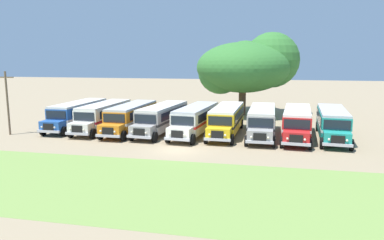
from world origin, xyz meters
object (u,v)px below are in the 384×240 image
parked_bus_slot_1 (104,115)px  parked_bus_slot_3 (162,117)px  parked_bus_slot_7 (297,122)px  broad_shade_tree (247,66)px  parked_bus_slot_4 (196,119)px  parked_bus_slot_6 (262,120)px  parked_bus_slot_2 (131,116)px  parked_bus_slot_5 (227,119)px  parked_bus_slot_0 (78,113)px  utility_pole (7,101)px  parked_bus_slot_8 (332,122)px

parked_bus_slot_1 → parked_bus_slot_3: (6.75, -0.15, 0.00)m
parked_bus_slot_1 → parked_bus_slot_7: size_ratio=0.99×
parked_bus_slot_3 → parked_bus_slot_7: 13.81m
parked_bus_slot_1 → broad_shade_tree: 21.18m
parked_bus_slot_4 → parked_bus_slot_6: same height
parked_bus_slot_2 → parked_bus_slot_4: bearing=90.2°
parked_bus_slot_4 → parked_bus_slot_5: (3.13, 0.64, 0.00)m
parked_bus_slot_0 → parked_bus_slot_4: (13.79, -0.80, 0.00)m
parked_bus_slot_0 → broad_shade_tree: size_ratio=0.77×
parked_bus_slot_2 → parked_bus_slot_6: (13.82, 0.33, 0.00)m
parked_bus_slot_6 → broad_shade_tree: 15.48m
utility_pole → parked_bus_slot_3: bearing=17.7°
parked_bus_slot_5 → broad_shade_tree: bearing=177.3°
parked_bus_slot_7 → parked_bus_slot_5: bearing=-88.3°
parked_bus_slot_3 → broad_shade_tree: bearing=156.5°
parked_bus_slot_0 → parked_bus_slot_2: bearing=83.9°
parked_bus_slot_2 → parked_bus_slot_3: bearing=93.3°
parked_bus_slot_8 → utility_pole: 32.47m
parked_bus_slot_8 → utility_pole: (-31.99, -5.22, 1.89)m
parked_bus_slot_5 → utility_pole: bearing=-75.0°
parked_bus_slot_1 → broad_shade_tree: bearing=134.9°
parked_bus_slot_3 → utility_pole: (-14.82, -4.74, 1.89)m
parked_bus_slot_5 → parked_bus_slot_8: size_ratio=0.99×
parked_bus_slot_4 → broad_shade_tree: size_ratio=0.78×
parked_bus_slot_4 → parked_bus_slot_6: (6.72, 0.40, 0.00)m
parked_bus_slot_6 → broad_shade_tree: bearing=-169.6°
parked_bus_slot_6 → parked_bus_slot_8: 6.76m
parked_bus_slot_7 → parked_bus_slot_8: (3.36, 0.41, 0.00)m
parked_bus_slot_1 → parked_bus_slot_4: same height
parked_bus_slot_1 → broad_shade_tree: (14.65, 14.41, 5.14)m
parked_bus_slot_6 → broad_shade_tree: (-2.51, 14.38, 5.14)m
parked_bus_slot_2 → parked_bus_slot_7: same height
broad_shade_tree → utility_pole: size_ratio=2.18×
parked_bus_slot_3 → parked_bus_slot_7: bearing=95.3°
parked_bus_slot_4 → parked_bus_slot_7: bearing=97.1°
parked_bus_slot_3 → parked_bus_slot_6: size_ratio=1.01×
utility_pole → parked_bus_slot_5: bearing=13.4°
parked_bus_slot_5 → utility_pole: (-21.65, -5.15, 1.89)m
parked_bus_slot_0 → utility_pole: 7.36m
parked_bus_slot_4 → parked_bus_slot_6: bearing=98.8°
parked_bus_slot_7 → utility_pole: utility_pole is taller
parked_bus_slot_2 → parked_bus_slot_8: 20.59m
broad_shade_tree → parked_bus_slot_8: bearing=-56.6°
parked_bus_slot_1 → parked_bus_slot_4: size_ratio=0.99×
parked_bus_slot_6 → parked_bus_slot_7: bearing=88.8°
parked_bus_slot_1 → parked_bus_slot_6: same height
parked_bus_slot_3 → parked_bus_slot_5: size_ratio=1.01×
parked_bus_slot_4 → broad_shade_tree: bearing=169.5°
parked_bus_slot_6 → parked_bus_slot_7: (3.39, -0.10, 0.00)m
parked_bus_slot_2 → parked_bus_slot_7: size_ratio=0.99×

